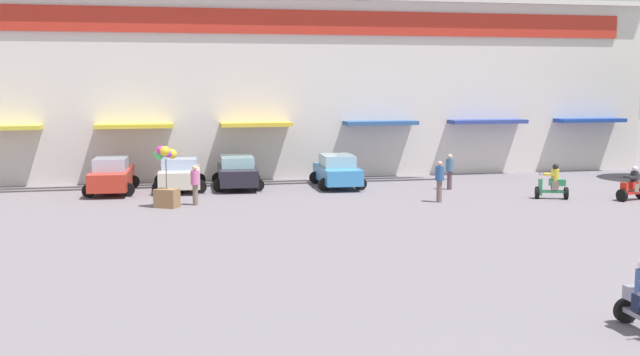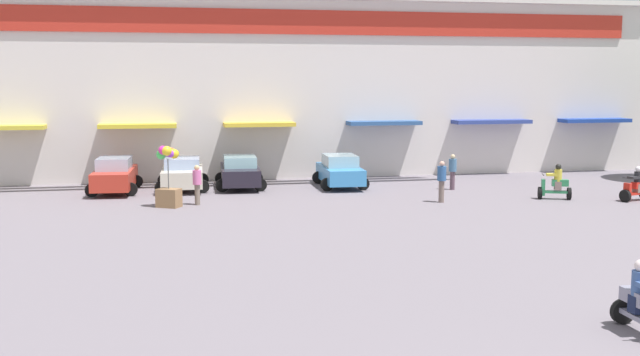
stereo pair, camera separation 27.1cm
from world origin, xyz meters
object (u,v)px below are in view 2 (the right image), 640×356
(scooter_rider_3, at_px, (555,185))
(pedestrian_1, at_px, (442,179))
(scooter_rider_6, at_px, (636,187))
(parked_car_0, at_px, (115,175))
(pedestrian_2, at_px, (197,182))
(pedestrian_0, at_px, (453,170))
(balloon_vendor_cart, at_px, (168,177))
(parked_car_2, at_px, (240,172))
(parked_car_3, at_px, (340,171))
(parked_car_1, at_px, (182,173))

(scooter_rider_3, bearing_deg, pedestrian_1, 177.66)
(scooter_rider_6, bearing_deg, parked_car_0, 162.00)
(pedestrian_2, bearing_deg, pedestrian_0, 9.49)
(pedestrian_2, height_order, balloon_vendor_cart, balloon_vendor_cart)
(pedestrian_1, bearing_deg, scooter_rider_3, -2.34)
(parked_car_2, bearing_deg, pedestrian_1, -37.63)
(scooter_rider_6, xyz_separation_m, pedestrian_2, (-18.17, 2.71, 0.33))
(parked_car_3, xyz_separation_m, pedestrian_0, (4.90, -1.98, 0.17))
(parked_car_2, relative_size, pedestrian_0, 2.54)
(parked_car_0, bearing_deg, parked_car_1, 3.79)
(pedestrian_2, bearing_deg, parked_car_2, 64.39)
(parked_car_0, distance_m, pedestrian_1, 14.67)
(parked_car_3, relative_size, pedestrian_2, 2.53)
(parked_car_2, distance_m, pedestrian_0, 9.96)
(balloon_vendor_cart, bearing_deg, scooter_rider_6, -7.03)
(pedestrian_1, distance_m, balloon_vendor_cart, 11.20)
(parked_car_3, xyz_separation_m, pedestrian_2, (-6.91, -3.96, 0.16))
(scooter_rider_3, xyz_separation_m, balloon_vendor_cart, (-16.21, 1.29, 0.59))
(pedestrian_0, xyz_separation_m, pedestrian_2, (-11.81, -1.98, -0.01))
(parked_car_1, bearing_deg, pedestrian_0, -11.78)
(parked_car_1, height_order, parked_car_3, parked_car_3)
(pedestrian_2, bearing_deg, parked_car_3, 29.81)
(pedestrian_1, xyz_separation_m, balloon_vendor_cart, (-11.15, 1.08, 0.24))
(parked_car_0, relative_size, scooter_rider_3, 2.88)
(pedestrian_0, bearing_deg, balloon_vendor_cart, -169.94)
(scooter_rider_3, relative_size, scooter_rider_6, 1.04)
(parked_car_3, bearing_deg, scooter_rider_3, -34.37)
(parked_car_3, bearing_deg, pedestrian_2, -150.19)
(parked_car_1, bearing_deg, scooter_rider_6, -21.24)
(scooter_rider_3, bearing_deg, balloon_vendor_cart, 175.44)
(pedestrian_1, relative_size, pedestrian_2, 1.06)
(parked_car_3, xyz_separation_m, balloon_vendor_cart, (-8.06, -4.28, 0.46))
(parked_car_2, height_order, pedestrian_1, pedestrian_1)
(pedestrian_0, relative_size, pedestrian_2, 1.01)
(parked_car_0, bearing_deg, pedestrian_0, -8.76)
(parked_car_3, bearing_deg, pedestrian_1, -60.06)
(parked_car_0, height_order, scooter_rider_6, parked_car_0)
(parked_car_0, distance_m, parked_car_1, 3.04)
(pedestrian_1, xyz_separation_m, pedestrian_2, (-10.00, 1.41, -0.05))
(scooter_rider_3, distance_m, balloon_vendor_cart, 16.27)
(pedestrian_2, bearing_deg, balloon_vendor_cart, -164.29)
(balloon_vendor_cart, bearing_deg, scooter_rider_3, -4.56)
(parked_car_2, bearing_deg, balloon_vendor_cart, -124.27)
(parked_car_3, height_order, balloon_vendor_cart, balloon_vendor_cart)
(parked_car_0, bearing_deg, scooter_rider_6, -18.00)
(scooter_rider_6, bearing_deg, parked_car_2, 155.41)
(scooter_rider_3, distance_m, pedestrian_2, 15.15)
(parked_car_1, distance_m, parked_car_2, 2.68)
(parked_car_2, bearing_deg, parked_car_1, -178.67)
(parked_car_3, bearing_deg, parked_car_1, 175.51)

